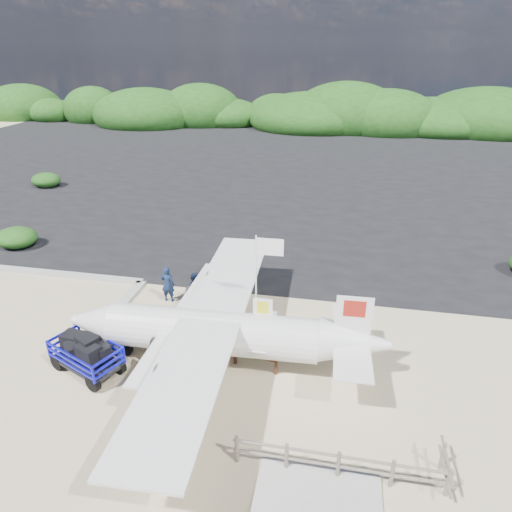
{
  "coord_description": "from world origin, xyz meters",
  "views": [
    {
      "loc": [
        5.46,
        -14.58,
        11.52
      ],
      "look_at": [
        1.64,
        4.98,
        2.15
      ],
      "focal_mm": 32.0,
      "sensor_mm": 36.0,
      "label": 1
    }
  ],
  "objects_px": {
    "baggage_cart": "(89,371)",
    "crew_a": "(168,284)",
    "signboard": "(255,369)",
    "aircraft_large": "(484,188)",
    "crew_b": "(194,289)",
    "aircraft_small": "(230,170)",
    "flagpole": "(256,350)"
  },
  "relations": [
    {
      "from": "aircraft_small",
      "to": "flagpole",
      "type": "bearing_deg",
      "value": 106.31
    },
    {
      "from": "baggage_cart",
      "to": "aircraft_large",
      "type": "relative_size",
      "value": 0.2
    },
    {
      "from": "crew_b",
      "to": "flagpole",
      "type": "bearing_deg",
      "value": 129.38
    },
    {
      "from": "baggage_cart",
      "to": "signboard",
      "type": "relative_size",
      "value": 1.54
    },
    {
      "from": "aircraft_large",
      "to": "aircraft_small",
      "type": "relative_size",
      "value": 2.0
    },
    {
      "from": "aircraft_large",
      "to": "aircraft_small",
      "type": "distance_m",
      "value": 23.32
    },
    {
      "from": "flagpole",
      "to": "crew_b",
      "type": "bearing_deg",
      "value": 140.06
    },
    {
      "from": "baggage_cart",
      "to": "crew_b",
      "type": "height_order",
      "value": "crew_b"
    },
    {
      "from": "flagpole",
      "to": "crew_a",
      "type": "distance_m",
      "value": 5.9
    },
    {
      "from": "crew_b",
      "to": "aircraft_small",
      "type": "distance_m",
      "value": 25.67
    },
    {
      "from": "signboard",
      "to": "aircraft_large",
      "type": "distance_m",
      "value": 31.48
    },
    {
      "from": "baggage_cart",
      "to": "signboard",
      "type": "height_order",
      "value": "signboard"
    },
    {
      "from": "baggage_cart",
      "to": "crew_b",
      "type": "bearing_deg",
      "value": 89.36
    },
    {
      "from": "crew_b",
      "to": "aircraft_small",
      "type": "bearing_deg",
      "value": -90.44
    },
    {
      "from": "signboard",
      "to": "aircraft_large",
      "type": "height_order",
      "value": "aircraft_large"
    },
    {
      "from": "baggage_cart",
      "to": "aircraft_large",
      "type": "height_order",
      "value": "aircraft_large"
    },
    {
      "from": "flagpole",
      "to": "crew_b",
      "type": "xyz_separation_m",
      "value": [
        -3.62,
        3.03,
        0.84
      ]
    },
    {
      "from": "crew_b",
      "to": "baggage_cart",
      "type": "bearing_deg",
      "value": 55.3
    },
    {
      "from": "baggage_cart",
      "to": "aircraft_small",
      "type": "bearing_deg",
      "value": 117.27
    },
    {
      "from": "flagpole",
      "to": "signboard",
      "type": "distance_m",
      "value": 1.17
    },
    {
      "from": "signboard",
      "to": "crew_a",
      "type": "relative_size",
      "value": 1.05
    },
    {
      "from": "flagpole",
      "to": "signboard",
      "type": "relative_size",
      "value": 2.64
    },
    {
      "from": "aircraft_large",
      "to": "baggage_cart",
      "type": "bearing_deg",
      "value": 51.77
    },
    {
      "from": "baggage_cart",
      "to": "crew_a",
      "type": "bearing_deg",
      "value": 101.91
    },
    {
      "from": "signboard",
      "to": "aircraft_large",
      "type": "bearing_deg",
      "value": 72.29
    },
    {
      "from": "crew_b",
      "to": "aircraft_small",
      "type": "xyz_separation_m",
      "value": [
        -4.56,
        25.25,
        -0.84
      ]
    },
    {
      "from": "baggage_cart",
      "to": "flagpole",
      "type": "xyz_separation_m",
      "value": [
        6.08,
        2.51,
        0.0
      ]
    },
    {
      "from": "baggage_cart",
      "to": "crew_a",
      "type": "height_order",
      "value": "crew_a"
    },
    {
      "from": "flagpole",
      "to": "aircraft_small",
      "type": "bearing_deg",
      "value": 106.13
    },
    {
      "from": "signboard",
      "to": "aircraft_large",
      "type": "relative_size",
      "value": 0.13
    },
    {
      "from": "crew_b",
      "to": "aircraft_large",
      "type": "relative_size",
      "value": 0.11
    },
    {
      "from": "flagpole",
      "to": "crew_a",
      "type": "bearing_deg",
      "value": 148.15
    }
  ]
}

